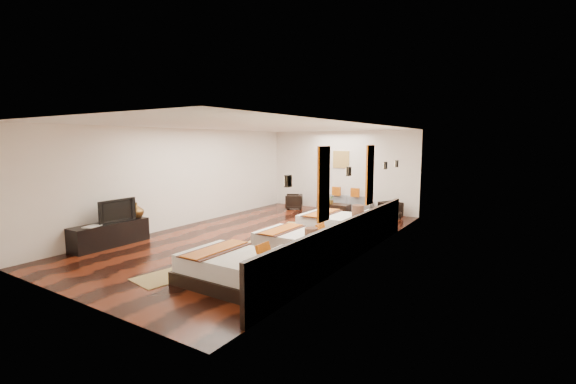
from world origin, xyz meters
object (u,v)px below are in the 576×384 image
Objects in this scene: bed_mid at (303,244)px; nightstand_a at (311,259)px; book at (87,226)px; tv_console at (110,234)px; bed_near at (242,270)px; figurine at (136,210)px; armchair_left at (294,202)px; armchair_right at (391,210)px; bed_far at (343,225)px; sofa at (345,204)px; table_plant at (331,200)px; tv at (115,211)px; nightstand_b at (357,233)px; coffee_table at (334,210)px.

bed_mid is 2.23× the size of nightstand_a.
tv_console is at bearing 90.00° from book.
bed_mid is at bearing 90.05° from bed_near.
figurine is 5.90m from armchair_left.
book reaches higher than armchair_left.
armchair_left reaches higher than armchair_right.
bed_mid reaches higher than tv_console.
bed_far is at bearing 45.75° from book.
sofa is (-2.12, 6.26, -0.03)m from nightstand_a.
figurine is (0.00, 0.73, 0.46)m from tv_console.
sofa reaches higher than armchair_left.
armchair_left is 2.05× the size of table_plant.
tv reaches higher than sofa.
figurine is (-4.20, -3.05, 0.46)m from bed_far.
nightstand_b is 4.61m from sofa.
nightstand_a reaches higher than armchair_left.
bed_mid is at bearing 22.65° from tv_console.
bed_near is 1.07× the size of bed_mid.
armchair_right is (4.50, 7.30, -0.30)m from book.
tv is (-4.15, 0.43, 0.55)m from bed_near.
tv_console is at bearing -157.35° from bed_mid.
bed_near is 1.11× the size of sofa.
coffee_table is (-1.68, -0.62, -0.07)m from armchair_right.
book is (0.00, -0.53, 0.29)m from tv_console.
bed_near is 3.57× the size of armchair_right.
tv reaches higher than table_plant.
bed_mid is 1.97× the size of coffee_table.
nightstand_a is 5.12m from book.
bed_far is (0.00, 2.03, 0.02)m from bed_mid.
bed_mid reaches higher than coffee_table.
table_plant is at bearing 48.27° from armchair_left.
nightstand_b is (0.75, -0.84, 0.07)m from bed_far.
nightstand_a is at bearing -76.08° from bed_far.
book is at bearing -165.36° from nightstand_a.
bed_far is 3.00m from armchair_right.
bed_far is at bearing 103.92° from nightstand_a.
nightstand_b is 5.75m from tv_console.
figurine is 6.13m from coffee_table.
bed_far is 3.52m from sofa.
bed_far is at bearing 35.97° from figurine.
bed_mid is at bearing -122.28° from nightstand_b.
nightstand_a is 2.18m from nightstand_b.
tv is at bearing -138.63° from bed_far.
bed_far is (0.00, 4.08, 0.01)m from bed_near.
armchair_left is 1.80m from table_plant.
bed_near is 4.21m from book.
book is 0.18× the size of sofa.
armchair_left is at bearing -10.69° from tv.
armchair_right is at bearing 84.22° from bed_far.
book reaches higher than sofa.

